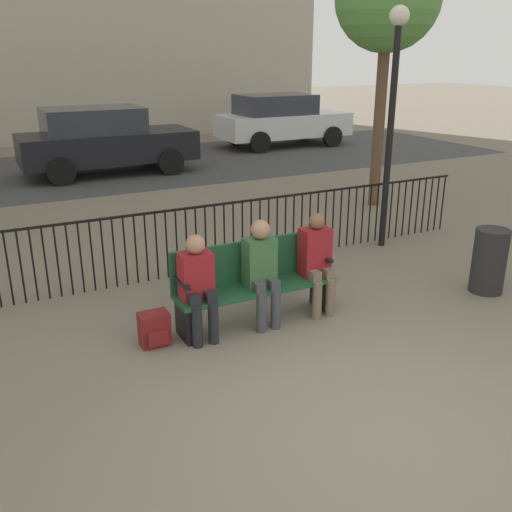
# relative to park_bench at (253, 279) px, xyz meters

# --- Properties ---
(ground_plane) EXTENTS (80.00, 80.00, 0.00)m
(ground_plane) POSITION_rel_park_bench_xyz_m (0.00, -2.32, -0.50)
(ground_plane) COLOR #706656
(park_bench) EXTENTS (1.84, 0.45, 0.92)m
(park_bench) POSITION_rel_park_bench_xyz_m (0.00, 0.00, 0.00)
(park_bench) COLOR #194728
(park_bench) RESTS_ON ground
(seated_person_0) EXTENTS (0.34, 0.39, 1.15)m
(seated_person_0) POSITION_rel_park_bench_xyz_m (-0.70, -0.13, 0.15)
(seated_person_0) COLOR black
(seated_person_0) RESTS_ON ground
(seated_person_1) EXTENTS (0.34, 0.39, 1.21)m
(seated_person_1) POSITION_rel_park_bench_xyz_m (0.04, -0.13, 0.18)
(seated_person_1) COLOR #3D3D42
(seated_person_1) RESTS_ON ground
(seated_person_2) EXTENTS (0.34, 0.39, 1.19)m
(seated_person_2) POSITION_rel_park_bench_xyz_m (0.76, -0.13, 0.16)
(seated_person_2) COLOR brown
(seated_person_2) RESTS_ON ground
(backpack) EXTENTS (0.31, 0.25, 0.36)m
(backpack) POSITION_rel_park_bench_xyz_m (-1.17, -0.06, -0.32)
(backpack) COLOR maroon
(backpack) RESTS_ON ground
(fence_railing) EXTENTS (9.01, 0.03, 0.95)m
(fence_railing) POSITION_rel_park_bench_xyz_m (-0.02, 1.68, 0.06)
(fence_railing) COLOR black
(fence_railing) RESTS_ON ground
(tree_1) EXTENTS (1.91, 1.91, 4.76)m
(tree_1) POSITION_rel_park_bench_xyz_m (4.49, 3.54, 3.26)
(tree_1) COLOR brown
(tree_1) RESTS_ON ground
(lamp_post) EXTENTS (0.28, 0.28, 3.50)m
(lamp_post) POSITION_rel_park_bench_xyz_m (3.01, 1.45, 1.83)
(lamp_post) COLOR black
(lamp_post) RESTS_ON ground
(street_surface) EXTENTS (24.00, 6.00, 0.01)m
(street_surface) POSITION_rel_park_bench_xyz_m (0.00, 9.68, -0.49)
(street_surface) COLOR #3D3D3F
(street_surface) RESTS_ON ground
(parked_car_0) EXTENTS (4.20, 1.94, 1.62)m
(parked_car_0) POSITION_rel_park_bench_xyz_m (0.45, 9.01, 0.35)
(parked_car_0) COLOR black
(parked_car_0) RESTS_ON ground
(parked_car_1) EXTENTS (4.20, 1.94, 1.62)m
(parked_car_1) POSITION_rel_park_bench_xyz_m (6.48, 10.86, 0.35)
(parked_car_1) COLOR silver
(parked_car_1) RESTS_ON ground
(trash_bin) EXTENTS (0.42, 0.42, 0.82)m
(trash_bin) POSITION_rel_park_bench_xyz_m (3.02, -0.61, -0.08)
(trash_bin) COLOR black
(trash_bin) RESTS_ON ground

